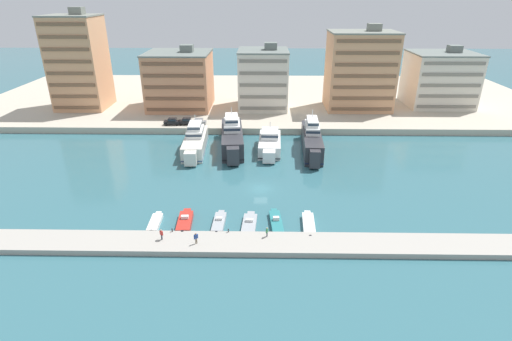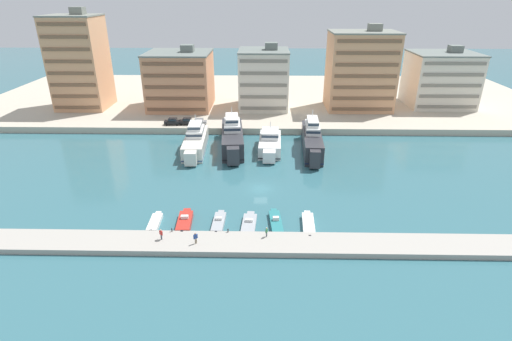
{
  "view_description": "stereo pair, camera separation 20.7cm",
  "coord_description": "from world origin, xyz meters",
  "views": [
    {
      "loc": [
        0.27,
        -67.33,
        34.34
      ],
      "look_at": [
        -0.94,
        2.88,
        2.5
      ],
      "focal_mm": 28.0,
      "sensor_mm": 36.0,
      "label": 1
    },
    {
      "loc": [
        0.48,
        -67.33,
        34.34
      ],
      "look_at": [
        -0.94,
        2.88,
        2.5
      ],
      "focal_mm": 28.0,
      "sensor_mm": 36.0,
      "label": 2
    }
  ],
  "objects": [
    {
      "name": "apartment_block_far_left",
      "position": [
        -53.66,
        50.89,
        14.96
      ],
      "size": [
        14.47,
        13.4,
        28.37
      ],
      "color": "tan",
      "rests_on": "quay_promenade"
    },
    {
      "name": "car_black_far_left",
      "position": [
        -23.7,
        33.63,
        2.68
      ],
      "size": [
        4.12,
        1.96,
        1.8
      ],
      "color": "black",
      "rests_on": "quay_promenade"
    },
    {
      "name": "motorboat_red_left",
      "position": [
        -12.05,
        -12.76,
        0.51
      ],
      "size": [
        2.49,
        7.1,
        1.49
      ],
      "color": "red",
      "rests_on": "ground"
    },
    {
      "name": "pier_dock",
      "position": [
        0.0,
        -18.64,
        0.43
      ],
      "size": [
        120.0,
        5.35,
        0.86
      ],
      "primitive_type": "cube",
      "color": "#A8A399",
      "rests_on": "ground"
    },
    {
      "name": "apartment_block_left",
      "position": [
        -24.41,
        51.24,
        9.91
      ],
      "size": [
        18.5,
        17.45,
        18.32
      ],
      "color": "tan",
      "rests_on": "quay_promenade"
    },
    {
      "name": "yacht_charcoal_center_left",
      "position": [
        11.7,
        19.83,
        2.78
      ],
      "size": [
        4.94,
        22.06,
        9.13
      ],
      "color": "#333338",
      "rests_on": "ground"
    },
    {
      "name": "motorboat_white_center_right",
      "position": [
        7.68,
        -13.24,
        0.43
      ],
      "size": [
        2.1,
        7.69,
        0.88
      ],
      "color": "white",
      "rests_on": "ground"
    },
    {
      "name": "motorboat_grey_center_left",
      "position": [
        -1.72,
        -13.04,
        0.38
      ],
      "size": [
        2.47,
        6.95,
        1.14
      ],
      "color": "#9EA3A8",
      "rests_on": "ground"
    },
    {
      "name": "apartment_block_mid_left",
      "position": [
        0.32,
        51.9,
        10.23
      ],
      "size": [
        14.54,
        15.35,
        18.93
      ],
      "color": "silver",
      "rests_on": "quay_promenade"
    },
    {
      "name": "apartment_block_center_left",
      "position": [
        28.59,
        51.24,
        12.82
      ],
      "size": [
        19.03,
        13.91,
        24.13
      ],
      "color": "tan",
      "rests_on": "quay_promenade"
    },
    {
      "name": "motorboat_teal_center",
      "position": [
        2.58,
        -12.8,
        0.41
      ],
      "size": [
        2.33,
        8.34,
        1.35
      ],
      "color": "teal",
      "rests_on": "ground"
    },
    {
      "name": "pedestrian_far_side",
      "position": [
        -9.2,
        -19.26,
        1.91
      ],
      "size": [
        0.58,
        0.47,
        1.77
      ],
      "color": "#7A6B56",
      "rests_on": "pier_dock"
    },
    {
      "name": "bollard_west",
      "position": [
        -13.34,
        -16.22,
        1.19
      ],
      "size": [
        0.2,
        0.2,
        0.61
      ],
      "color": "#2D2D33",
      "rests_on": "pier_dock"
    },
    {
      "name": "motorboat_white_far_left",
      "position": [
        -16.84,
        -12.93,
        0.36
      ],
      "size": [
        1.83,
        6.14,
        0.81
      ],
      "color": "white",
      "rests_on": "ground"
    },
    {
      "name": "pedestrian_near_edge",
      "position": [
        1.04,
        -17.31,
        1.8
      ],
      "size": [
        0.38,
        0.56,
        1.59
      ],
      "color": "#4C515B",
      "rests_on": "pier_dock"
    },
    {
      "name": "quay_promenade",
      "position": [
        0.0,
        65.91,
        0.85
      ],
      "size": [
        180.0,
        70.0,
        1.7
      ],
      "primitive_type": "cube",
      "color": "#BCB29E",
      "rests_on": "ground"
    },
    {
      "name": "car_black_left",
      "position": [
        -19.91,
        33.91,
        2.68
      ],
      "size": [
        4.14,
        2.0,
        1.8
      ],
      "color": "black",
      "rests_on": "quay_promenade"
    },
    {
      "name": "apartment_block_center",
      "position": [
        53.98,
        55.42,
        9.67
      ],
      "size": [
        18.95,
        16.19,
        17.83
      ],
      "color": "silver",
      "rests_on": "quay_promenade"
    },
    {
      "name": "ground_plane",
      "position": [
        0.0,
        0.0,
        0.0
      ],
      "size": [
        400.0,
        400.0,
        0.0
      ],
      "primitive_type": "plane",
      "color": "#336670"
    },
    {
      "name": "yacht_ivory_far_left",
      "position": [
        -15.42,
        19.8,
        2.25
      ],
      "size": [
        5.44,
        19.86,
        7.96
      ],
      "color": "silver",
      "rests_on": "ground"
    },
    {
      "name": "motorboat_grey_mid_left",
      "position": [
        -6.57,
        -12.88,
        0.45
      ],
      "size": [
        1.96,
        6.75,
        1.28
      ],
      "color": "#9EA3A8",
      "rests_on": "ground"
    },
    {
      "name": "car_grey_mid_left",
      "position": [
        -16.69,
        33.5,
        2.68
      ],
      "size": [
        4.15,
        2.03,
        1.8
      ],
      "color": "slate",
      "rests_on": "quay_promenade"
    },
    {
      "name": "yacht_white_mid_left",
      "position": [
        1.96,
        19.69,
        1.84
      ],
      "size": [
        5.42,
        16.08,
        6.44
      ],
      "color": "white",
      "rests_on": "ground"
    },
    {
      "name": "yacht_charcoal_left",
      "position": [
        -6.89,
        21.34,
        2.79
      ],
      "size": [
        6.54,
        22.44,
        9.21
      ],
      "color": "#333338",
      "rests_on": "ground"
    },
    {
      "name": "bollard_west_mid",
      "position": [
        -4.8,
        -16.22,
        1.19
      ],
      "size": [
        0.2,
        0.2,
        0.61
      ],
      "color": "#2D2D33",
      "rests_on": "pier_dock"
    },
    {
      "name": "pedestrian_mid_deck",
      "position": [
        -14.42,
        -18.32,
        1.87
      ],
      "size": [
        0.56,
        0.45,
        1.7
      ],
      "color": "#4C515B",
      "rests_on": "pier_dock"
    }
  ]
}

